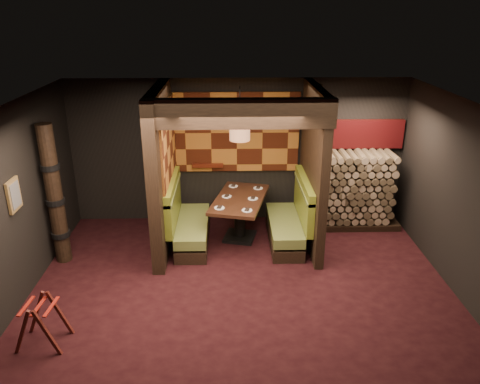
% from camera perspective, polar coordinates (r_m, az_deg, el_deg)
% --- Properties ---
extents(floor, '(6.50, 5.50, 0.02)m').
position_cam_1_polar(floor, '(7.33, 0.27, -12.29)').
color(floor, black).
rests_on(floor, ground).
extents(ceiling, '(6.50, 5.50, 0.02)m').
position_cam_1_polar(ceiling, '(6.19, 0.32, 10.24)').
color(ceiling, black).
rests_on(ceiling, ground).
extents(wall_back, '(6.50, 0.02, 2.85)m').
position_cam_1_polar(wall_back, '(9.22, -0.24, 4.98)').
color(wall_back, black).
rests_on(wall_back, ground).
extents(wall_front, '(6.50, 0.02, 2.85)m').
position_cam_1_polar(wall_front, '(4.26, 1.50, -17.21)').
color(wall_front, black).
rests_on(wall_front, ground).
extents(wall_left, '(0.02, 5.50, 2.85)m').
position_cam_1_polar(wall_left, '(7.31, -26.21, -2.06)').
color(wall_left, black).
rests_on(wall_left, ground).
extents(wall_right, '(0.02, 5.50, 2.85)m').
position_cam_1_polar(wall_right, '(7.48, 26.14, -1.52)').
color(wall_right, black).
rests_on(wall_right, ground).
extents(partition_left, '(0.20, 2.20, 2.85)m').
position_cam_1_polar(partition_left, '(8.25, -9.49, 2.59)').
color(partition_left, black).
rests_on(partition_left, floor).
extents(partition_right, '(0.15, 2.10, 2.85)m').
position_cam_1_polar(partition_right, '(8.35, 8.89, 2.86)').
color(partition_right, black).
rests_on(partition_right, floor).
extents(header_beam, '(2.85, 0.18, 0.44)m').
position_cam_1_polar(header_beam, '(6.92, -0.08, 9.55)').
color(header_beam, black).
rests_on(header_beam, partition_left).
extents(tapa_back_panel, '(2.40, 0.06, 1.55)m').
position_cam_1_polar(tapa_back_panel, '(9.07, -0.39, 7.27)').
color(tapa_back_panel, '#AC6525').
rests_on(tapa_back_panel, wall_back).
extents(tapa_side_panel, '(0.04, 1.85, 1.45)m').
position_cam_1_polar(tapa_side_panel, '(8.27, -8.69, 5.78)').
color(tapa_side_panel, '#AC6525').
rests_on(tapa_side_panel, partition_left).
extents(lacquer_shelf, '(0.60, 0.12, 0.07)m').
position_cam_1_polar(lacquer_shelf, '(9.20, -3.97, 3.28)').
color(lacquer_shelf, '#51190D').
rests_on(lacquer_shelf, wall_back).
extents(booth_bench_left, '(0.68, 1.60, 1.14)m').
position_cam_1_polar(booth_bench_left, '(8.59, -6.50, -3.83)').
color(booth_bench_left, black).
rests_on(booth_bench_left, floor).
extents(booth_bench_right, '(0.68, 1.60, 1.14)m').
position_cam_1_polar(booth_bench_right, '(8.63, 6.14, -3.69)').
color(booth_bench_right, black).
rests_on(booth_bench_right, floor).
extents(dining_table, '(1.20, 1.72, 0.83)m').
position_cam_1_polar(dining_table, '(8.64, -0.03, -2.16)').
color(dining_table, black).
rests_on(dining_table, floor).
extents(place_settings, '(0.91, 1.34, 0.03)m').
position_cam_1_polar(place_settings, '(8.54, -0.03, -0.65)').
color(place_settings, white).
rests_on(place_settings, dining_table).
extents(pendant_lamp, '(0.36, 0.36, 0.92)m').
position_cam_1_polar(pendant_lamp, '(8.08, -0.03, 7.88)').
color(pendant_lamp, '#925E3D').
rests_on(pendant_lamp, ceiling).
extents(framed_picture, '(0.05, 0.36, 0.46)m').
position_cam_1_polar(framed_picture, '(7.30, -25.85, -0.34)').
color(framed_picture, olive).
rests_on(framed_picture, wall_left).
extents(luggage_rack, '(0.66, 0.49, 0.69)m').
position_cam_1_polar(luggage_rack, '(6.72, -23.05, -14.23)').
color(luggage_rack, '#451610').
rests_on(luggage_rack, floor).
extents(totem_column, '(0.31, 0.31, 2.40)m').
position_cam_1_polar(totem_column, '(8.25, -21.66, -0.49)').
color(totem_column, black).
rests_on(totem_column, floor).
extents(firewood_stack, '(1.73, 0.70, 1.50)m').
position_cam_1_polar(firewood_stack, '(9.39, 13.90, 0.26)').
color(firewood_stack, black).
rests_on(firewood_stack, floor).
extents(mosaic_header, '(1.83, 0.10, 0.56)m').
position_cam_1_polar(mosaic_header, '(9.38, 13.97, 6.87)').
color(mosaic_header, maroon).
rests_on(mosaic_header, wall_back).
extents(bay_front_post, '(0.08, 0.08, 2.85)m').
position_cam_1_polar(bay_front_post, '(8.61, 9.19, 3.43)').
color(bay_front_post, black).
rests_on(bay_front_post, floor).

